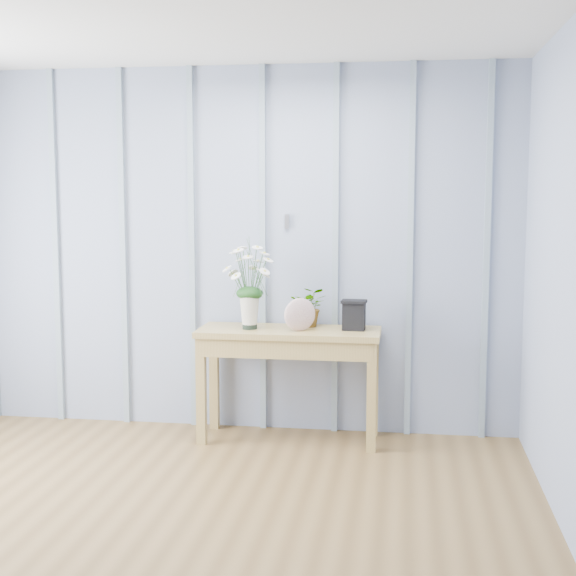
% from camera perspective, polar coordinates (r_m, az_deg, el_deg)
% --- Properties ---
extents(ground, '(4.50, 4.50, 0.00)m').
position_cam_1_polar(ground, '(3.78, -12.06, -19.27)').
color(ground, brown).
rests_on(ground, ground).
extents(room_shell, '(4.00, 4.50, 2.50)m').
position_cam_1_polar(room_shell, '(4.27, -8.40, 11.27)').
color(room_shell, '#8B96B3').
rests_on(room_shell, ground).
extents(sideboard, '(1.20, 0.45, 0.75)m').
position_cam_1_polar(sideboard, '(5.32, 0.08, -4.16)').
color(sideboard, '#9E8447').
rests_on(sideboard, ground).
extents(daisy_vase, '(0.43, 0.33, 0.61)m').
position_cam_1_polar(daisy_vase, '(5.26, -2.76, 1.21)').
color(daisy_vase, black).
rests_on(daisy_vase, sideboard).
extents(spider_plant, '(0.25, 0.22, 0.27)m').
position_cam_1_polar(spider_plant, '(5.38, 1.55, -1.33)').
color(spider_plant, '#133A15').
rests_on(spider_plant, sideboard).
extents(felt_disc_vessel, '(0.22, 0.16, 0.22)m').
position_cam_1_polar(felt_disc_vessel, '(5.21, 0.85, -1.90)').
color(felt_disc_vessel, '#965765').
rests_on(felt_disc_vessel, sideboard).
extents(carved_box, '(0.17, 0.13, 0.20)m').
position_cam_1_polar(carved_box, '(5.26, 4.71, -1.91)').
color(carved_box, black).
rests_on(carved_box, sideboard).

